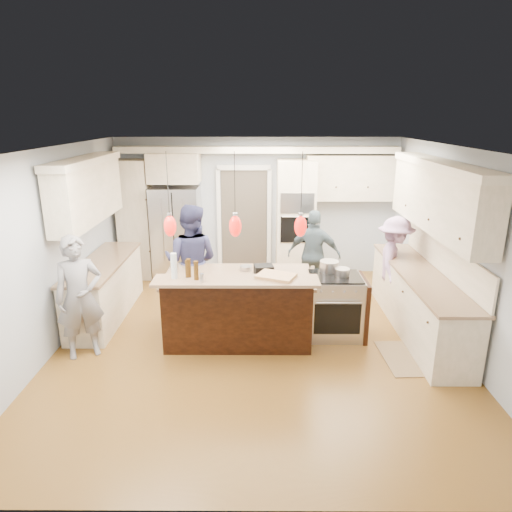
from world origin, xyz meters
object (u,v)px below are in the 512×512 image
at_px(island_range, 336,306).
at_px(person_far_left, 191,261).
at_px(person_bar_end, 79,297).
at_px(refrigerator, 177,233).
at_px(kitchen_island, 239,306).

xyz_separation_m(island_range, person_far_left, (-2.18, 0.70, 0.45)).
relative_size(island_range, person_bar_end, 0.55).
height_order(island_range, person_bar_end, person_bar_end).
xyz_separation_m(refrigerator, kitchen_island, (1.30, -2.57, -0.42)).
distance_m(kitchen_island, island_range, 1.41).
bearing_deg(person_far_left, island_range, 172.54).
bearing_deg(person_bar_end, person_far_left, 18.26).
distance_m(refrigerator, person_bar_end, 3.18).
height_order(kitchen_island, island_range, kitchen_island).
relative_size(refrigerator, person_bar_end, 1.08).
xyz_separation_m(kitchen_island, person_bar_end, (-2.05, -0.52, 0.35)).
distance_m(kitchen_island, person_bar_end, 2.14).
xyz_separation_m(person_bar_end, person_far_left, (1.28, 1.30, 0.08)).
xyz_separation_m(kitchen_island, island_range, (1.41, 0.08, -0.03)).
bearing_deg(person_bar_end, kitchen_island, -12.95).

